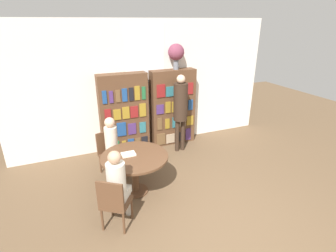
% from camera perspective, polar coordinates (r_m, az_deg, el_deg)
% --- Properties ---
extents(ground_plane, '(16.00, 16.00, 0.00)m').
position_cam_1_polar(ground_plane, '(4.28, 11.39, -21.98)').
color(ground_plane, brown).
extents(wall_back, '(6.40, 0.07, 3.00)m').
position_cam_1_polar(wall_back, '(6.33, -4.83, 8.79)').
color(wall_back, silver).
rests_on(wall_back, ground_plane).
extents(bookshelf_left, '(1.11, 0.34, 1.87)m').
position_cam_1_polar(bookshelf_left, '(6.16, -9.54, 2.59)').
color(bookshelf_left, brown).
rests_on(bookshelf_left, ground_plane).
extents(bookshelf_right, '(1.11, 0.34, 1.87)m').
position_cam_1_polar(bookshelf_right, '(6.52, 1.01, 4.01)').
color(bookshelf_right, brown).
rests_on(bookshelf_right, ground_plane).
extents(flower_vase, '(0.38, 0.38, 0.59)m').
position_cam_1_polar(flower_vase, '(6.28, 1.79, 15.64)').
color(flower_vase, slate).
rests_on(flower_vase, bookshelf_right).
extents(reading_table, '(1.19, 1.19, 0.75)m').
position_cam_1_polar(reading_table, '(4.70, -7.25, -7.79)').
color(reading_table, brown).
rests_on(reading_table, ground_plane).
extents(chair_near_camera, '(0.56, 0.56, 0.87)m').
position_cam_1_polar(chair_near_camera, '(4.07, -11.68, -15.81)').
color(chair_near_camera, brown).
rests_on(chair_near_camera, ground_plane).
extents(chair_left_side, '(0.51, 0.51, 0.87)m').
position_cam_1_polar(chair_left_side, '(5.48, -12.75, -5.28)').
color(chair_left_side, brown).
rests_on(chair_left_side, ground_plane).
extents(seated_reader_left, '(0.34, 0.39, 1.24)m').
position_cam_1_polar(seated_reader_left, '(5.24, -11.98, -3.86)').
color(seated_reader_left, beige).
rests_on(seated_reader_left, ground_plane).
extents(seated_reader_right, '(0.41, 0.42, 1.24)m').
position_cam_1_polar(seated_reader_right, '(4.07, -10.92, -11.85)').
color(seated_reader_right, beige).
rests_on(seated_reader_right, ground_plane).
extents(librarian_standing, '(0.32, 0.59, 1.84)m').
position_cam_1_polar(librarian_standing, '(6.01, 2.73, 4.53)').
color(librarian_standing, '#332319').
rests_on(librarian_standing, ground_plane).
extents(open_book_on_table, '(0.24, 0.18, 0.03)m').
position_cam_1_polar(open_book_on_table, '(4.68, -8.61, -6.09)').
color(open_book_on_table, silver).
rests_on(open_book_on_table, reading_table).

